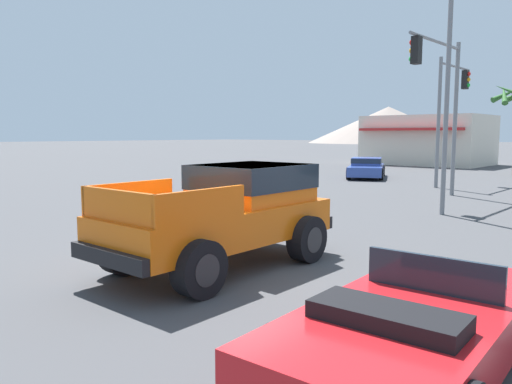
% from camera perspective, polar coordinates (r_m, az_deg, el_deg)
% --- Properties ---
extents(ground_plane, '(320.00, 320.00, 0.00)m').
position_cam_1_polar(ground_plane, '(9.51, -2.26, -8.08)').
color(ground_plane, '#424244').
extents(orange_pickup_truck, '(2.36, 4.78, 1.84)m').
position_cam_1_polar(orange_pickup_truck, '(9.20, -2.94, -1.99)').
color(orange_pickup_truck, orange).
rests_on(orange_pickup_truck, ground_plane).
extents(red_convertible_car, '(2.07, 4.26, 1.10)m').
position_cam_1_polar(red_convertible_car, '(5.54, 17.69, -14.58)').
color(red_convertible_car, red).
rests_on(red_convertible_car, ground_plane).
extents(parked_car_blue, '(3.53, 4.74, 1.12)m').
position_cam_1_polar(parked_car_blue, '(28.46, 12.51, 2.77)').
color(parked_car_blue, '#334C9E').
rests_on(parked_car_blue, ground_plane).
extents(traffic_light_main, '(0.38, 4.31, 5.92)m').
position_cam_1_polar(traffic_light_main, '(19.73, 20.27, 11.30)').
color(traffic_light_main, slate).
rests_on(traffic_light_main, ground_plane).
extents(traffic_light_crosswalk, '(0.38, 3.59, 5.81)m').
position_cam_1_polar(traffic_light_crosswalk, '(25.27, 21.40, 9.87)').
color(traffic_light_crosswalk, slate).
rests_on(traffic_light_crosswalk, ground_plane).
extents(street_lamp_post, '(0.90, 0.24, 8.38)m').
position_cam_1_polar(street_lamp_post, '(16.13, 21.21, 15.35)').
color(street_lamp_post, slate).
rests_on(street_lamp_post, ground_plane).
extents(storefront_building, '(8.91, 7.13, 3.87)m').
position_cam_1_polar(storefront_building, '(42.45, 19.03, 5.62)').
color(storefront_building, beige).
rests_on(storefront_building, ground_plane).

